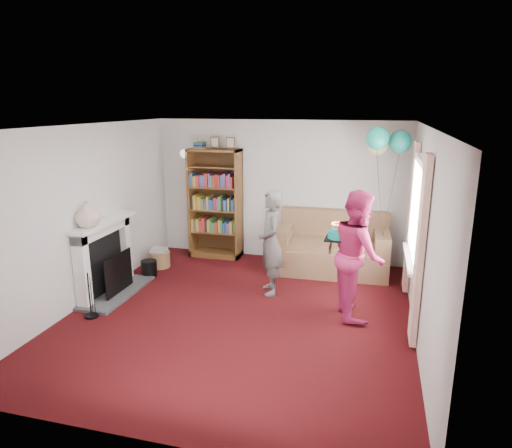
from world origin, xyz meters
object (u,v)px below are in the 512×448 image
(person_magenta, at_px, (358,254))
(bookcase, at_px, (216,205))
(birthday_cake, at_px, (338,234))
(sofa, at_px, (332,249))
(person_striped, at_px, (271,243))

(person_magenta, bearing_deg, bookcase, 38.93)
(bookcase, bearing_deg, birthday_cake, -38.11)
(sofa, bearing_deg, bookcase, 171.86)
(birthday_cake, bearing_deg, person_striped, 157.77)
(bookcase, bearing_deg, sofa, -5.98)
(person_striped, xyz_separation_m, birthday_cake, (1.00, -0.41, 0.31))
(sofa, relative_size, person_magenta, 1.09)
(bookcase, distance_m, person_striped, 2.01)
(sofa, relative_size, person_striped, 1.19)
(sofa, height_order, person_striped, person_striped)
(person_striped, xyz_separation_m, person_magenta, (1.27, -0.43, 0.07))
(person_striped, bearing_deg, bookcase, -159.75)
(person_magenta, bearing_deg, birthday_cake, 70.37)
(sofa, distance_m, person_magenta, 1.79)
(sofa, height_order, person_magenta, person_magenta)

